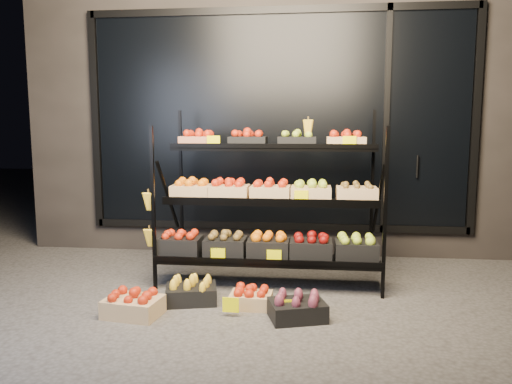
# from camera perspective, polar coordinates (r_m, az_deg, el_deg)

# --- Properties ---
(ground) EXTENTS (24.00, 24.00, 0.00)m
(ground) POSITION_cam_1_polar(r_m,az_deg,el_deg) (4.41, 0.93, -12.30)
(ground) COLOR #514F4C
(ground) RESTS_ON ground
(building) EXTENTS (6.00, 2.08, 3.50)m
(building) POSITION_cam_1_polar(r_m,az_deg,el_deg) (6.73, 3.14, 9.73)
(building) COLOR #2D2826
(building) RESTS_ON ground
(display_rack) EXTENTS (2.18, 1.02, 1.67)m
(display_rack) POSITION_cam_1_polar(r_m,az_deg,el_deg) (4.80, 1.47, -0.96)
(display_rack) COLOR black
(display_rack) RESTS_ON ground
(tag_floor_a) EXTENTS (0.13, 0.01, 0.12)m
(tag_floor_a) POSITION_cam_1_polar(r_m,az_deg,el_deg) (4.05, -2.91, -13.29)
(tag_floor_a) COLOR #E7E200
(tag_floor_a) RESTS_ON ground
(tag_floor_b) EXTENTS (0.13, 0.01, 0.12)m
(tag_floor_b) POSITION_cam_1_polar(r_m,az_deg,el_deg) (4.00, 3.79, -13.55)
(tag_floor_b) COLOR #E7E200
(tag_floor_b) RESTS_ON ground
(floor_crate_left) EXTENTS (0.47, 0.38, 0.21)m
(floor_crate_left) POSITION_cam_1_polar(r_m,az_deg,el_deg) (4.17, -13.87, -12.30)
(floor_crate_left) COLOR tan
(floor_crate_left) RESTS_ON ground
(floor_crate_midleft) EXTENTS (0.48, 0.40, 0.21)m
(floor_crate_midleft) POSITION_cam_1_polar(r_m,az_deg,el_deg) (4.37, -7.41, -11.18)
(floor_crate_midleft) COLOR black
(floor_crate_midleft) RESTS_ON ground
(floor_crate_midright) EXTENTS (0.35, 0.26, 0.18)m
(floor_crate_midright) POSITION_cam_1_polar(r_m,az_deg,el_deg) (4.24, -0.59, -11.93)
(floor_crate_midright) COLOR tan
(floor_crate_midright) RESTS_ON ground
(floor_crate_right) EXTENTS (0.49, 0.42, 0.21)m
(floor_crate_right) POSITION_cam_1_polar(r_m,az_deg,el_deg) (4.00, 4.75, -12.98)
(floor_crate_right) COLOR black
(floor_crate_right) RESTS_ON ground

